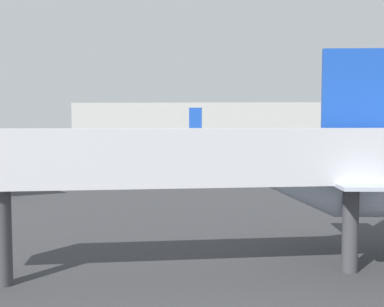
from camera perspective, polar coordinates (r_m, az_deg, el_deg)
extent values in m
cone|color=#B2BCCC|center=(22.74, 12.71, -3.61)|extent=(3.54, 3.24, 3.15)
cube|color=#B2BCCC|center=(23.23, 18.12, -2.77)|extent=(2.56, 8.32, 0.16)
cube|color=#1947B2|center=(23.24, 19.49, 6.22)|extent=(3.15, 0.37, 4.77)
cone|color=silver|center=(42.93, -21.64, -0.77)|extent=(3.84, 3.50, 3.45)
cylinder|color=silver|center=(85.80, 7.45, 1.29)|extent=(23.15, 6.70, 2.53)
cone|color=silver|center=(85.38, 16.11, 1.16)|extent=(3.19, 2.99, 2.53)
cone|color=silver|center=(88.14, -0.93, 1.40)|extent=(3.19, 2.99, 2.53)
cube|color=silver|center=(85.95, 6.68, 1.05)|extent=(8.17, 23.80, 0.18)
cube|color=silver|center=(87.70, 0.19, 1.55)|extent=(2.96, 6.62, 0.12)
cube|color=#1947B2|center=(87.54, 0.43, 3.93)|extent=(2.44, 0.67, 5.28)
cylinder|color=#4C4C54|center=(90.31, 7.46, 1.10)|extent=(2.50, 1.76, 1.37)
cylinder|color=#4C4C54|center=(81.46, 6.78, 0.80)|extent=(2.50, 1.76, 1.37)
cube|color=black|center=(85.44, 12.37, -0.11)|extent=(0.44, 0.44, 1.44)
cube|color=black|center=(87.56, 6.80, 0.05)|extent=(0.44, 0.44, 1.44)
cube|color=black|center=(84.54, 6.55, -0.08)|extent=(0.44, 0.44, 1.44)
cube|color=silver|center=(19.30, -0.98, -0.46)|extent=(20.97, 5.15, 2.40)
cylinder|color=#3F3F44|center=(21.77, 18.90, -8.62)|extent=(0.70, 0.70, 3.95)
cylinder|color=#3F3F44|center=(20.45, -22.24, -9.51)|extent=(0.70, 0.70, 3.95)
cube|color=#B7B7B2|center=(130.98, 4.41, 3.57)|extent=(82.53, 21.33, 11.55)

